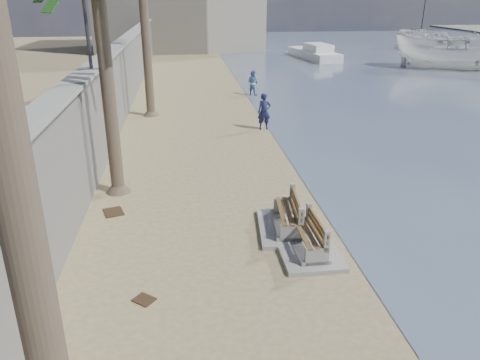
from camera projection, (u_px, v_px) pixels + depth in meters
seawall at (120, 82)px, 24.29m from camera, size 0.45×70.00×3.50m
wall_cap at (117, 46)px, 23.62m from camera, size 0.80×70.00×0.12m
bench_near at (308, 238)px, 11.60m from camera, size 1.47×2.14×0.89m
bench_far at (288, 216)px, 12.68m from camera, size 1.72×2.37×0.94m
person_a at (264, 109)px, 21.96m from camera, size 0.73×0.51×1.96m
person_b at (253, 81)px, 29.51m from camera, size 1.05×1.04×1.73m
boat_cruiser at (458, 47)px, 39.16m from camera, size 5.33×5.29×4.52m
yacht_far at (313, 55)px, 46.32m from camera, size 3.49×8.67×1.50m
sailboat_west at (419, 45)px, 55.69m from camera, size 6.88×4.76×9.13m
debris_c at (114, 212)px, 13.85m from camera, size 0.70×0.79×0.03m
debris_d at (144, 300)px, 9.89m from camera, size 0.55×0.54×0.03m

